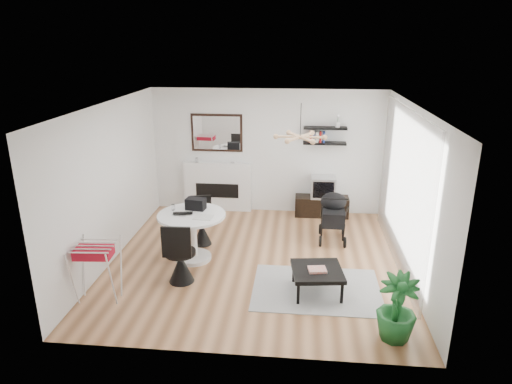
# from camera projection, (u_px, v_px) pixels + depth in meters

# --- Properties ---
(floor) EXTENTS (5.00, 5.00, 0.00)m
(floor) POSITION_uv_depth(u_px,v_px,m) (256.00, 261.00, 7.96)
(floor) COLOR brown
(floor) RESTS_ON ground
(ceiling) EXTENTS (5.00, 5.00, 0.00)m
(ceiling) POSITION_uv_depth(u_px,v_px,m) (256.00, 105.00, 7.10)
(ceiling) COLOR white
(ceiling) RESTS_ON wall_back
(wall_back) EXTENTS (5.00, 0.00, 5.00)m
(wall_back) POSITION_uv_depth(u_px,v_px,m) (267.00, 152.00, 9.89)
(wall_back) COLOR white
(wall_back) RESTS_ON floor
(wall_left) EXTENTS (0.00, 5.00, 5.00)m
(wall_left) POSITION_uv_depth(u_px,v_px,m) (110.00, 183.00, 7.76)
(wall_left) COLOR white
(wall_left) RESTS_ON floor
(wall_right) EXTENTS (0.00, 5.00, 5.00)m
(wall_right) POSITION_uv_depth(u_px,v_px,m) (411.00, 192.00, 7.30)
(wall_right) COLOR white
(wall_right) RESTS_ON floor
(sheer_curtain) EXTENTS (0.04, 3.60, 2.60)m
(sheer_curtain) POSITION_uv_depth(u_px,v_px,m) (402.00, 188.00, 7.49)
(sheer_curtain) COLOR white
(sheer_curtain) RESTS_ON wall_right
(fireplace) EXTENTS (1.50, 0.17, 2.16)m
(fireplace) POSITION_uv_depth(u_px,v_px,m) (218.00, 181.00, 10.13)
(fireplace) COLOR white
(fireplace) RESTS_ON floor
(shelf_lower) EXTENTS (0.90, 0.25, 0.04)m
(shelf_lower) POSITION_uv_depth(u_px,v_px,m) (324.00, 143.00, 9.57)
(shelf_lower) COLOR black
(shelf_lower) RESTS_ON wall_back
(shelf_upper) EXTENTS (0.90, 0.25, 0.04)m
(shelf_upper) POSITION_uv_depth(u_px,v_px,m) (325.00, 128.00, 9.47)
(shelf_upper) COLOR black
(shelf_upper) RESTS_ON wall_back
(pendant_lamp) EXTENTS (0.90, 0.90, 0.10)m
(pendant_lamp) POSITION_uv_depth(u_px,v_px,m) (300.00, 137.00, 7.49)
(pendant_lamp) COLOR tan
(pendant_lamp) RESTS_ON ceiling
(tv_console) EXTENTS (1.15, 0.40, 0.43)m
(tv_console) POSITION_uv_depth(u_px,v_px,m) (322.00, 206.00, 9.94)
(tv_console) COLOR black
(tv_console) RESTS_ON floor
(crt_tv) EXTENTS (0.52, 0.45, 0.45)m
(crt_tv) POSITION_uv_depth(u_px,v_px,m) (323.00, 187.00, 9.79)
(crt_tv) COLOR #BABABC
(crt_tv) RESTS_ON tv_console
(dining_table) EXTENTS (1.16, 1.16, 0.85)m
(dining_table) POSITION_uv_depth(u_px,v_px,m) (192.00, 230.00, 7.85)
(dining_table) COLOR white
(dining_table) RESTS_ON floor
(laptop) EXTENTS (0.36, 0.27, 0.03)m
(laptop) POSITION_uv_depth(u_px,v_px,m) (183.00, 215.00, 7.69)
(laptop) COLOR black
(laptop) RESTS_ON dining_table
(black_bag) EXTENTS (0.36, 0.25, 0.20)m
(black_bag) POSITION_uv_depth(u_px,v_px,m) (196.00, 204.00, 7.94)
(black_bag) COLOR black
(black_bag) RESTS_ON dining_table
(newspaper) EXTENTS (0.33, 0.28, 0.01)m
(newspaper) POSITION_uv_depth(u_px,v_px,m) (203.00, 217.00, 7.61)
(newspaper) COLOR silver
(newspaper) RESTS_ON dining_table
(drinking_glass) EXTENTS (0.06, 0.06, 0.10)m
(drinking_glass) POSITION_uv_depth(u_px,v_px,m) (173.00, 207.00, 7.93)
(drinking_glass) COLOR white
(drinking_glass) RESTS_ON dining_table
(chair_far) EXTENTS (0.45, 0.47, 0.90)m
(chair_far) POSITION_uv_depth(u_px,v_px,m) (202.00, 229.00, 8.55)
(chair_far) COLOR black
(chair_far) RESTS_ON floor
(chair_near) EXTENTS (0.49, 0.50, 1.03)m
(chair_near) POSITION_uv_depth(u_px,v_px,m) (181.00, 263.00, 7.18)
(chair_near) COLOR black
(chair_near) RESTS_ON floor
(drying_rack) EXTENTS (0.64, 0.60, 0.90)m
(drying_rack) POSITION_uv_depth(u_px,v_px,m) (97.00, 271.00, 6.63)
(drying_rack) COLOR white
(drying_rack) RESTS_ON floor
(stroller) EXTENTS (0.53, 0.84, 1.01)m
(stroller) POSITION_uv_depth(u_px,v_px,m) (333.00, 218.00, 8.70)
(stroller) COLOR black
(stroller) RESTS_ON floor
(rug) EXTENTS (1.96, 1.41, 0.01)m
(rug) POSITION_uv_depth(u_px,v_px,m) (316.00, 289.00, 7.05)
(rug) COLOR gray
(rug) RESTS_ON floor
(coffee_table) EXTENTS (0.83, 0.83, 0.38)m
(coffee_table) POSITION_uv_depth(u_px,v_px,m) (317.00, 272.00, 6.86)
(coffee_table) COLOR black
(coffee_table) RESTS_ON rug
(magazines) EXTENTS (0.29, 0.24, 0.04)m
(magazines) POSITION_uv_depth(u_px,v_px,m) (317.00, 270.00, 6.80)
(magazines) COLOR #DA4E36
(magazines) RESTS_ON coffee_table
(potted_plant) EXTENTS (0.59, 0.59, 0.91)m
(potted_plant) POSITION_uv_depth(u_px,v_px,m) (397.00, 308.00, 5.77)
(potted_plant) COLOR #195A24
(potted_plant) RESTS_ON floor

